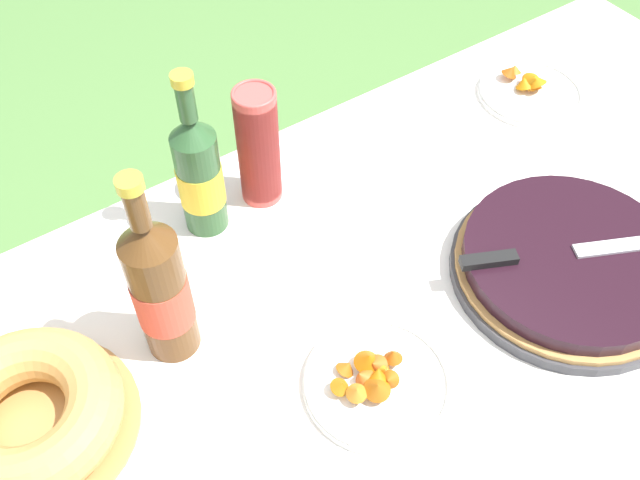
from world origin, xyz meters
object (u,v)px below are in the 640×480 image
(bundt_cake, at_px, (27,414))
(snack_plate_near, at_px, (376,380))
(serving_knife, at_px, (558,253))
(cider_bottle_green, at_px, (199,174))
(snack_plate_left, at_px, (530,90))
(cider_bottle_amber, at_px, (160,289))
(cup_stack, at_px, (258,147))
(berry_tart, at_px, (569,265))

(bundt_cake, distance_m, snack_plate_near, 0.48)
(serving_knife, relative_size, cider_bottle_green, 1.12)
(serving_knife, bearing_deg, snack_plate_left, 74.05)
(serving_knife, bearing_deg, snack_plate_near, -154.88)
(cider_bottle_amber, relative_size, snack_plate_left, 1.62)
(cider_bottle_amber, relative_size, snack_plate_near, 1.59)
(serving_knife, xyz_separation_m, cup_stack, (-0.29, 0.42, 0.05))
(berry_tart, xyz_separation_m, snack_plate_near, (-0.38, 0.01, -0.01))
(cup_stack, bearing_deg, cider_bottle_green, -177.89)
(serving_knife, relative_size, cup_stack, 1.53)
(snack_plate_near, bearing_deg, cider_bottle_amber, 131.84)
(snack_plate_near, bearing_deg, serving_knife, -0.14)
(cider_bottle_green, bearing_deg, berry_tart, -45.23)
(serving_knife, distance_m, snack_plate_left, 0.48)
(cup_stack, distance_m, cider_bottle_green, 0.11)
(berry_tart, bearing_deg, snack_plate_near, 177.97)
(serving_knife, distance_m, cider_bottle_amber, 0.61)
(berry_tart, relative_size, snack_plate_left, 1.76)
(cup_stack, bearing_deg, snack_plate_near, -98.51)
(berry_tart, height_order, snack_plate_left, snack_plate_left)
(berry_tart, bearing_deg, cider_bottle_amber, 157.26)
(cup_stack, height_order, cider_bottle_green, cider_bottle_green)
(berry_tart, relative_size, cup_stack, 1.65)
(cider_bottle_amber, height_order, snack_plate_near, cider_bottle_amber)
(bundt_cake, height_order, cider_bottle_green, cider_bottle_green)
(serving_knife, height_order, cider_bottle_green, cider_bottle_green)
(berry_tart, height_order, serving_knife, serving_knife)
(berry_tart, distance_m, cider_bottle_amber, 0.64)
(cider_bottle_amber, height_order, snack_plate_left, cider_bottle_amber)
(serving_knife, relative_size, cider_bottle_amber, 1.01)
(serving_knife, relative_size, snack_plate_near, 1.60)
(berry_tart, height_order, cup_stack, cup_stack)
(bundt_cake, height_order, cider_bottle_amber, cider_bottle_amber)
(cider_bottle_green, bearing_deg, serving_knife, -46.22)
(snack_plate_left, bearing_deg, berry_tart, -127.77)
(berry_tart, xyz_separation_m, serving_knife, (-0.03, 0.01, 0.04))
(bundt_cake, xyz_separation_m, snack_plate_near, (0.43, -0.21, -0.03))
(serving_knife, xyz_separation_m, bundt_cake, (-0.78, 0.21, -0.02))
(snack_plate_left, bearing_deg, snack_plate_near, -151.78)
(bundt_cake, height_order, snack_plate_left, bundt_cake)
(bundt_cake, relative_size, cider_bottle_green, 0.93)
(snack_plate_near, bearing_deg, snack_plate_left, 28.22)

